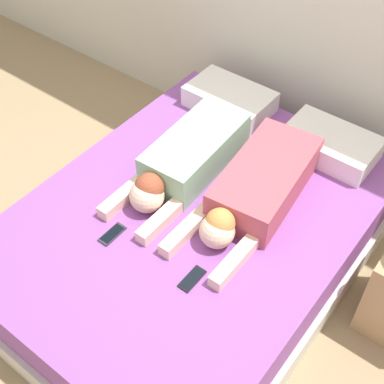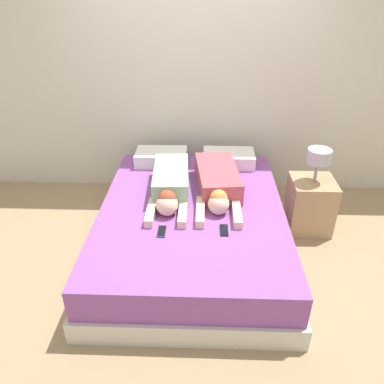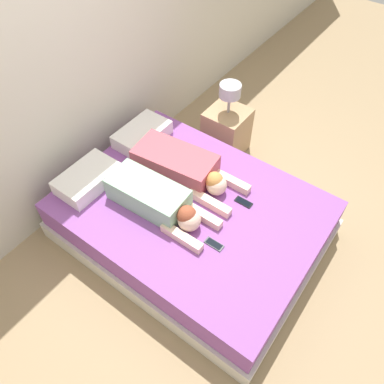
{
  "view_description": "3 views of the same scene",
  "coord_description": "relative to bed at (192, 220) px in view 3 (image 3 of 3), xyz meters",
  "views": [
    {
      "loc": [
        1.16,
        -1.5,
        2.6
      ],
      "look_at": [
        0.0,
        0.0,
        0.61
      ],
      "focal_mm": 50.0,
      "sensor_mm": 36.0,
      "label": 1
    },
    {
      "loc": [
        0.1,
        -2.76,
        2.22
      ],
      "look_at": [
        0.0,
        0.0,
        0.61
      ],
      "focal_mm": 35.0,
      "sensor_mm": 36.0,
      "label": 2
    },
    {
      "loc": [
        -1.58,
        -1.17,
        2.92
      ],
      "look_at": [
        0.0,
        0.0,
        0.61
      ],
      "focal_mm": 35.0,
      "sensor_mm": 36.0,
      "label": 3
    }
  ],
  "objects": [
    {
      "name": "person_right",
      "position": [
        0.23,
        0.26,
        0.33
      ],
      "size": [
        0.44,
        1.06,
        0.21
      ],
      "color": "#B24C59",
      "rests_on": "bed"
    },
    {
      "name": "nightstand",
      "position": [
        1.14,
        0.38,
        0.07
      ],
      "size": [
        0.41,
        0.41,
        0.85
      ],
      "color": "tan",
      "rests_on": "ground_plane"
    },
    {
      "name": "ground_plane",
      "position": [
        0.0,
        0.0,
        -0.22
      ],
      "size": [
        12.0,
        12.0,
        0.0
      ],
      "primitive_type": "plane",
      "color": "#9E8460"
    },
    {
      "name": "pillow_head_right",
      "position": [
        0.36,
        0.86,
        0.3
      ],
      "size": [
        0.54,
        0.33,
        0.14
      ],
      "color": "white",
      "rests_on": "bed"
    },
    {
      "name": "cell_phone_left",
      "position": [
        -0.23,
        -0.38,
        0.24
      ],
      "size": [
        0.06,
        0.15,
        0.01
      ],
      "color": "#2D2D33",
      "rests_on": "bed"
    },
    {
      "name": "cell_phone_right",
      "position": [
        0.27,
        -0.34,
        0.24
      ],
      "size": [
        0.06,
        0.15,
        0.01
      ],
      "color": "black",
      "rests_on": "bed"
    },
    {
      "name": "bed",
      "position": [
        0.0,
        0.0,
        0.0
      ],
      "size": [
        1.65,
        2.18,
        0.46
      ],
      "color": "beige",
      "rests_on": "ground_plane"
    },
    {
      "name": "pillow_head_left",
      "position": [
        -0.36,
        0.86,
        0.3
      ],
      "size": [
        0.54,
        0.33,
        0.14
      ],
      "color": "white",
      "rests_on": "bed"
    },
    {
      "name": "wall_back",
      "position": [
        0.0,
        1.24,
        1.08
      ],
      "size": [
        12.0,
        0.06,
        2.6
      ],
      "color": "beige",
      "rests_on": "ground_plane"
    },
    {
      "name": "person_left",
      "position": [
        -0.2,
        0.2,
        0.34
      ],
      "size": [
        0.35,
        0.98,
        0.22
      ],
      "color": "#8CBF99",
      "rests_on": "bed"
    }
  ]
}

